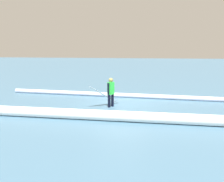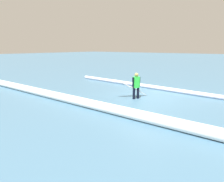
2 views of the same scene
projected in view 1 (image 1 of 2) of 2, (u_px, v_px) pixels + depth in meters
The scene contains 5 objects.
ground_plane at pixel (121, 104), 14.88m from camera, with size 161.36×161.36×0.00m, color #436A86.
surfer at pixel (111, 91), 14.11m from camera, with size 0.32×0.51×1.47m.
surfboard at pixel (104, 95), 14.40m from camera, with size 1.30×1.94×1.17m.
wave_crest_foreground at pixel (158, 97), 16.49m from camera, with size 0.26×0.26×19.09m, color white.
wave_crest_midground at pixel (47, 113), 11.91m from camera, with size 0.43×0.43×19.84m, color white.
Camera 1 is at (-2.79, 14.36, 2.87)m, focal length 44.99 mm.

